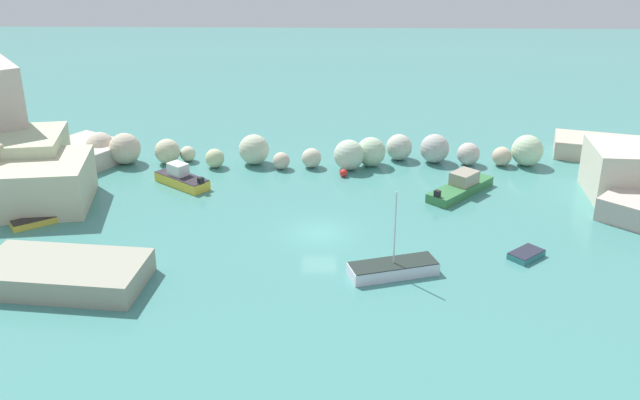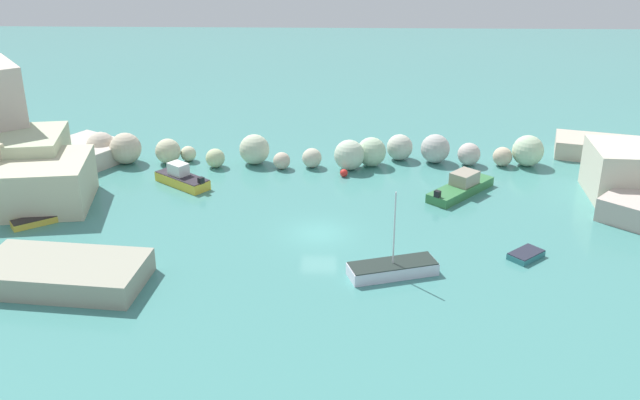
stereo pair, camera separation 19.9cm
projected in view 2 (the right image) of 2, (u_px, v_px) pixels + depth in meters
cove_water at (319, 233)px, 51.36m from camera, size 160.00×160.00×0.00m
rock_breakwater at (307, 151)px, 63.62m from camera, size 41.91×4.99×2.74m
stone_dock at (63, 273)px, 44.57m from camera, size 10.30×6.07×1.50m
channel_buoy at (344, 173)px, 61.17m from camera, size 0.66×0.66×0.66m
moored_boat_0 at (182, 178)px, 59.39m from camera, size 4.94×4.45×1.79m
moored_boat_1 at (461, 187)px, 57.73m from camera, size 5.91×6.26×1.72m
moored_boat_2 at (41, 220)px, 52.80m from camera, size 3.96×3.28×0.52m
moored_boat_3 at (393, 268)px, 45.76m from camera, size 5.85×3.37×5.62m
moored_boat_4 at (110, 287)px, 43.86m from camera, size 1.53×3.46×0.66m
moored_boat_5 at (526, 255)px, 47.89m from camera, size 2.67×2.58×0.45m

